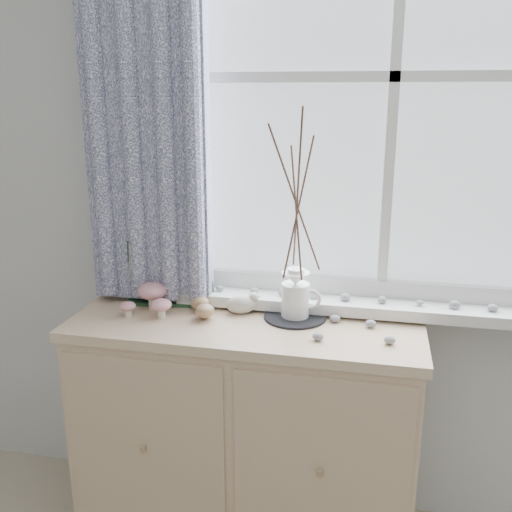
# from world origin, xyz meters

# --- Properties ---
(sideboard) EXTENTS (1.20, 0.45, 0.85)m
(sideboard) POSITION_xyz_m (-0.15, 1.75, 0.43)
(sideboard) COLOR #CEB890
(sideboard) RESTS_ON ground
(botanical_book) EXTENTS (0.37, 0.17, 0.25)m
(botanical_book) POSITION_xyz_m (-0.46, 1.85, 0.97)
(botanical_book) COLOR #1F4227
(botanical_book) RESTS_ON sideboard
(toadstool_cluster) EXTENTS (0.19, 0.16, 0.10)m
(toadstool_cluster) POSITION_xyz_m (-0.49, 1.77, 0.91)
(toadstool_cluster) COLOR silver
(toadstool_cluster) RESTS_ON sideboard
(wooden_eggs) EXTENTS (0.10, 0.12, 0.08)m
(wooden_eggs) POSITION_xyz_m (-0.31, 1.78, 0.88)
(wooden_eggs) COLOR #A3895A
(wooden_eggs) RESTS_ON sideboard
(songbird_figurine) EXTENTS (0.16, 0.11, 0.07)m
(songbird_figurine) POSITION_xyz_m (-0.18, 1.83, 0.89)
(songbird_figurine) COLOR beige
(songbird_figurine) RESTS_ON sideboard
(crocheted_doily) EXTENTS (0.22, 0.22, 0.01)m
(crocheted_doily) POSITION_xyz_m (0.01, 1.82, 0.85)
(crocheted_doily) COLOR black
(crocheted_doily) RESTS_ON sideboard
(twig_pitcher) EXTENTS (0.31, 0.31, 0.72)m
(twig_pitcher) POSITION_xyz_m (0.01, 1.82, 1.26)
(twig_pitcher) COLOR white
(twig_pitcher) RESTS_ON crocheted_doily
(sideboard_pebbles) EXTENTS (0.34, 0.23, 0.03)m
(sideboard_pebbles) POSITION_xyz_m (0.18, 1.76, 0.86)
(sideboard_pebbles) COLOR gray
(sideboard_pebbles) RESTS_ON sideboard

